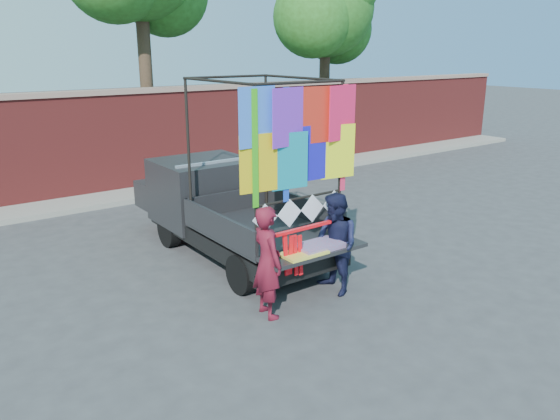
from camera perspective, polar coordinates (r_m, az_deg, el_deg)
ground at (r=9.07m, az=2.03°, el=-6.74°), size 90.00×90.00×0.00m
brick_wall at (r=14.66m, az=-15.19°, el=7.12°), size 30.00×0.45×2.61m
curb at (r=14.27m, az=-13.78°, el=1.77°), size 30.00×1.20×0.12m
tree_right at (r=19.42m, az=5.03°, el=19.93°), size 4.20×3.30×6.62m
pickup_truck at (r=10.11m, az=-6.54°, el=0.43°), size 1.99×5.01×3.15m
woman at (r=7.45m, az=-1.32°, el=-5.46°), size 0.44×0.61×1.58m
man at (r=8.19m, az=5.82°, el=-3.59°), size 0.66×0.81×1.55m
streamer_bundle at (r=7.67m, az=1.83°, el=-3.56°), size 1.02×0.08×0.70m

